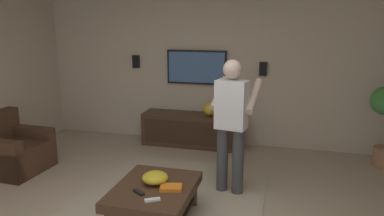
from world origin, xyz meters
TOP-DOWN VIEW (x-y plane):
  - wall_back_tv at (3.18, 0.00)m, footprint 0.10×6.29m
  - area_rug at (0.60, 0.12)m, footprint 3.01×2.19m
  - armchair at (1.17, 2.54)m, footprint 0.84×0.85m
  - coffee_table at (0.40, 0.12)m, footprint 1.00×0.80m
  - media_console at (2.85, 0.34)m, footprint 0.45×1.70m
  - tv at (3.09, 0.34)m, footprint 0.05×1.02m
  - person_standing at (1.30, -0.54)m, footprint 0.60×0.61m
  - bowl at (0.47, 0.13)m, footprint 0.28×0.28m
  - remote_white at (0.09, 0.02)m, footprint 0.11×0.15m
  - remote_black at (0.21, 0.21)m, footprint 0.12×0.15m
  - book at (0.38, -0.07)m, footprint 0.21×0.25m
  - vase_round at (2.82, 0.05)m, footprint 0.22×0.22m
  - wall_speaker_left at (3.10, -0.76)m, footprint 0.06×0.12m
  - wall_speaker_right at (3.10, 1.45)m, footprint 0.06×0.12m

SIDE VIEW (x-z plane):
  - area_rug at x=0.60m, z-range 0.00..0.01m
  - media_console at x=2.85m, z-range 0.00..0.55m
  - armchair at x=1.17m, z-range -0.13..0.69m
  - coffee_table at x=0.40m, z-range 0.10..0.50m
  - remote_white at x=0.09m, z-range 0.40..0.42m
  - remote_black at x=0.21m, z-range 0.40..0.42m
  - book at x=0.38m, z-range 0.40..0.44m
  - bowl at x=0.47m, z-range 0.40..0.52m
  - vase_round at x=2.82m, z-range 0.55..0.77m
  - person_standing at x=1.30m, z-range 0.11..1.75m
  - tv at x=3.09m, z-range 1.02..1.59m
  - wall_speaker_left at x=3.10m, z-range 1.20..1.42m
  - wall_speaker_right at x=3.10m, z-range 1.26..1.48m
  - wall_back_tv at x=3.18m, z-range 0.00..2.84m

